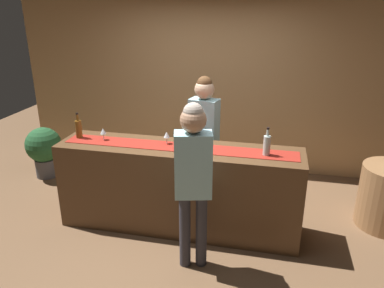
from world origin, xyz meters
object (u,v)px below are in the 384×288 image
Objects in this scene: bartender at (204,129)px; wine_glass_near_customer at (167,135)px; wine_bottle_amber at (79,129)px; wine_glass_mid_counter at (103,131)px; potted_plant_tall at (44,149)px; wine_bottle_clear at (267,145)px; customer_sipping at (193,171)px.

wine_glass_near_customer is at bearing 70.82° from bartender.
wine_bottle_amber is 0.31m from wine_glass_mid_counter.
wine_glass_mid_counter is 0.19× the size of potted_plant_tall.
potted_plant_tall is at bearing 164.38° from wine_bottle_clear.
wine_glass_near_customer is 0.19× the size of potted_plant_tall.
customer_sipping is (0.46, -0.70, -0.07)m from wine_glass_near_customer.
customer_sipping reaches higher than wine_bottle_amber.
wine_bottle_clear is at bearing -4.62° from wine_glass_near_customer.
wine_bottle_amber is 1.00× the size of wine_bottle_clear.
bartender is (0.32, 0.51, -0.07)m from wine_glass_near_customer.
wine_bottle_amber is 2.10× the size of wine_glass_near_customer.
wine_glass_near_customer reaches higher than potted_plant_tall.
bartender reaches higher than wine_glass_mid_counter.
potted_plant_tall is (-2.47, 0.30, -0.59)m from bartender.
wine_bottle_amber is 2.10× the size of wine_glass_mid_counter.
bartender is at bearing -7.02° from potted_plant_tall.
wine_glass_near_customer and wine_glass_mid_counter have the same top height.
wine_glass_mid_counter is at bearing -176.75° from wine_glass_near_customer.
potted_plant_tall is (-1.42, 0.86, -0.66)m from wine_glass_mid_counter.
wine_bottle_amber is at bearing 178.36° from wine_glass_mid_counter.
wine_glass_near_customer is at bearing -20.82° from potted_plant_tall.
wine_bottle_amber is at bearing -178.19° from wine_glass_near_customer.
wine_bottle_amber is 0.18× the size of bartender.
wine_bottle_amber reaches higher than potted_plant_tall.
wine_glass_mid_counter reaches higher than potted_plant_tall.
wine_bottle_clear is 2.10× the size of wine_glass_near_customer.
wine_bottle_amber is at bearing -37.57° from potted_plant_tall.
wine_glass_mid_counter is 0.09× the size of customer_sipping.
wine_bottle_clear is at bearing 154.72° from bartender.
bartender is at bearing 27.75° from wine_glass_mid_counter.
bartender reaches higher than wine_bottle_clear.
potted_plant_tall is at bearing 5.68° from bartender.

